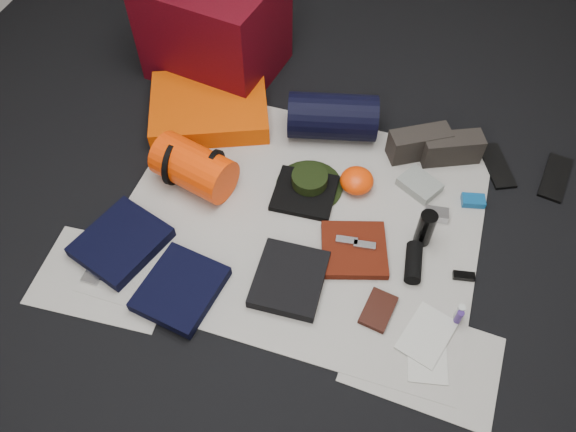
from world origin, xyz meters
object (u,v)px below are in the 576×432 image
(paperback_book, at_px, (378,310))
(red_cabinet, at_px, (215,25))
(navy_duffel, at_px, (332,117))
(compact_camera, at_px, (436,214))
(stuff_sack, at_px, (194,167))
(sleeping_pad, at_px, (209,107))
(water_bottle, at_px, (425,228))

(paperback_book, bearing_deg, red_cabinet, 143.17)
(navy_duffel, relative_size, compact_camera, 4.13)
(stuff_sack, bearing_deg, paperback_book, -22.44)
(navy_duffel, height_order, paperback_book, navy_duffel)
(navy_duffel, distance_m, compact_camera, 0.71)
(stuff_sack, distance_m, compact_camera, 1.13)
(navy_duffel, bearing_deg, sleeping_pad, 171.87)
(red_cabinet, relative_size, stuff_sack, 1.78)
(stuff_sack, xyz_separation_m, navy_duffel, (0.53, 0.51, 0.01))
(navy_duffel, bearing_deg, compact_camera, -45.80)
(navy_duffel, xyz_separation_m, water_bottle, (0.56, -0.51, -0.02))
(paperback_book, bearing_deg, navy_duffel, 125.18)
(navy_duffel, distance_m, paperback_book, 1.02)
(red_cabinet, distance_m, water_bottle, 1.55)
(sleeping_pad, xyz_separation_m, water_bottle, (1.20, -0.45, 0.04))
(stuff_sack, distance_m, water_bottle, 1.08)
(stuff_sack, height_order, navy_duffel, navy_duffel)
(red_cabinet, xyz_separation_m, sleeping_pad, (0.10, -0.38, -0.21))
(sleeping_pad, height_order, navy_duffel, navy_duffel)
(stuff_sack, relative_size, water_bottle, 1.97)
(sleeping_pad, relative_size, paperback_book, 3.45)
(compact_camera, xyz_separation_m, paperback_book, (-0.15, -0.55, -0.01))
(red_cabinet, bearing_deg, sleeping_pad, -66.67)
(sleeping_pad, bearing_deg, red_cabinet, 104.92)
(stuff_sack, xyz_separation_m, compact_camera, (1.12, 0.14, -0.09))
(red_cabinet, bearing_deg, navy_duffel, -14.62)
(sleeping_pad, distance_m, water_bottle, 1.28)
(stuff_sack, bearing_deg, water_bottle, -0.14)
(navy_duffel, bearing_deg, paperback_book, -77.90)
(sleeping_pad, bearing_deg, water_bottle, -20.59)
(compact_camera, relative_size, paperback_book, 0.62)
(sleeping_pad, bearing_deg, paperback_book, -37.95)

